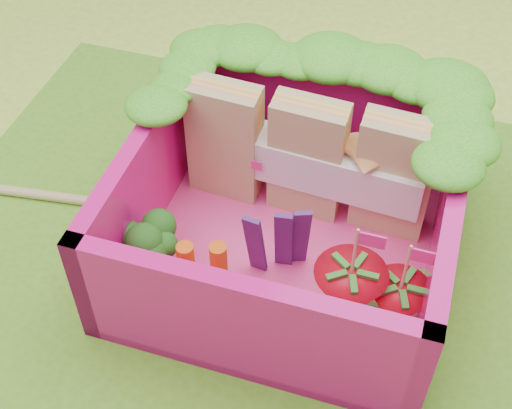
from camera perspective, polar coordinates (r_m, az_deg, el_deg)
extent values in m
plane|color=#96C136|center=(3.11, -3.35, -4.64)|extent=(14.00, 14.00, 0.00)
cube|color=#5D9922|center=(3.10, -3.36, -4.47)|extent=(2.60, 2.60, 0.03)
cube|color=#F13D8A|center=(3.09, 2.62, -3.47)|extent=(1.30, 1.30, 0.05)
cube|color=#E41380|center=(3.34, 5.64, 7.08)|extent=(1.30, 0.07, 0.55)
cube|color=#E41380|center=(2.53, -1.00, -10.05)|extent=(1.30, 0.07, 0.55)
cube|color=#E41380|center=(3.06, -8.39, 2.23)|extent=(0.07, 1.30, 0.55)
cube|color=#E41380|center=(2.87, 14.73, -2.99)|extent=(0.07, 1.30, 0.55)
ellipsoid|color=#368E19|center=(3.22, -2.95, 12.99)|extent=(0.30, 0.30, 0.11)
ellipsoid|color=#368E19|center=(3.19, -0.78, 12.63)|extent=(0.30, 0.30, 0.11)
ellipsoid|color=#368E19|center=(3.16, 1.42, 12.25)|extent=(0.30, 0.30, 0.11)
ellipsoid|color=#368E19|center=(3.13, 3.66, 11.84)|extent=(0.30, 0.30, 0.11)
ellipsoid|color=#368E19|center=(3.11, 5.93, 11.41)|extent=(0.30, 0.30, 0.11)
ellipsoid|color=#368E19|center=(3.09, 8.22, 10.95)|extent=(0.30, 0.30, 0.11)
ellipsoid|color=#368E19|center=(3.08, 10.52, 10.47)|extent=(0.30, 0.30, 0.11)
ellipsoid|color=#368E19|center=(3.08, 12.82, 9.98)|extent=(0.30, 0.30, 0.11)
ellipsoid|color=#368E19|center=(3.08, 15.13, 9.46)|extent=(0.30, 0.30, 0.11)
ellipsoid|color=#368E19|center=(2.89, -7.67, 8.12)|extent=(0.27, 0.27, 0.10)
ellipsoid|color=#368E19|center=(2.99, -6.62, 9.73)|extent=(0.27, 0.27, 0.10)
ellipsoid|color=#368E19|center=(3.10, -5.64, 11.23)|extent=(0.27, 0.27, 0.10)
ellipsoid|color=#368E19|center=(3.20, -4.70, 12.63)|extent=(0.27, 0.27, 0.10)
ellipsoid|color=#368E19|center=(2.70, 15.57, 3.30)|extent=(0.27, 0.27, 0.10)
ellipsoid|color=#368E19|center=(2.81, 15.90, 5.16)|extent=(0.27, 0.27, 0.10)
ellipsoid|color=#368E19|center=(2.92, 16.20, 6.88)|extent=(0.27, 0.27, 0.10)
ellipsoid|color=#368E19|center=(3.03, 16.48, 8.48)|extent=(0.27, 0.27, 0.10)
cube|color=tan|center=(3.11, -2.49, 5.20)|extent=(0.33, 0.17, 0.56)
cube|color=tan|center=(3.04, 4.13, 3.80)|extent=(0.33, 0.17, 0.56)
cube|color=tan|center=(3.00, 10.97, 2.30)|extent=(0.33, 0.17, 0.56)
cube|color=silver|center=(3.06, 4.10, 3.42)|extent=(1.02, 0.23, 0.20)
cylinder|color=#75AC53|center=(2.94, -8.63, -4.76)|extent=(0.12, 0.12, 0.14)
ellipsoid|color=#1C5516|center=(2.84, -8.91, -3.16)|extent=(0.35, 0.35, 0.12)
cylinder|color=orange|center=(2.83, -5.55, -5.08)|extent=(0.07, 0.07, 0.26)
cylinder|color=orange|center=(2.81, -2.97, -5.16)|extent=(0.07, 0.07, 0.27)
cube|color=#421A5E|center=(2.81, -0.06, -3.22)|extent=(0.07, 0.03, 0.38)
cube|color=#421A5E|center=(2.83, 2.22, -2.85)|extent=(0.07, 0.03, 0.38)
cube|color=#421A5E|center=(2.84, 3.55, -2.63)|extent=(0.07, 0.04, 0.38)
cone|color=red|center=(2.75, 7.36, -7.23)|extent=(0.28, 0.28, 0.28)
cylinder|color=tan|center=(2.54, 7.90, -3.78)|extent=(0.01, 0.01, 0.24)
cube|color=#F6298D|center=(2.48, 9.21, -2.86)|extent=(0.10, 0.01, 0.06)
cone|color=red|center=(2.77, 11.18, -8.01)|extent=(0.23, 0.23, 0.23)
cylinder|color=tan|center=(2.59, 11.92, -4.97)|extent=(0.01, 0.01, 0.24)
cube|color=#F6298D|center=(2.53, 13.30, -4.09)|extent=(0.10, 0.01, 0.06)
cube|color=green|center=(2.97, 11.65, -6.06)|extent=(0.32, 0.19, 0.05)
cube|color=green|center=(2.84, 10.96, -9.27)|extent=(0.32, 0.20, 0.05)
cube|color=green|center=(2.81, 3.68, -8.91)|extent=(0.29, 0.25, 0.05)
cube|color=tan|center=(3.52, -19.49, 1.05)|extent=(2.26, 0.34, 0.04)
cube|color=tan|center=(3.50, -18.61, 1.04)|extent=(2.26, 0.34, 0.04)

